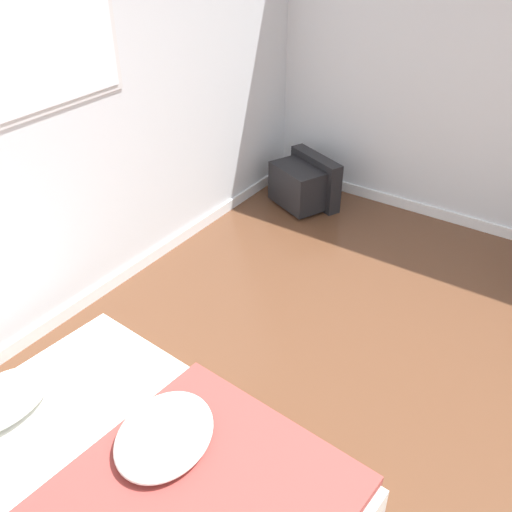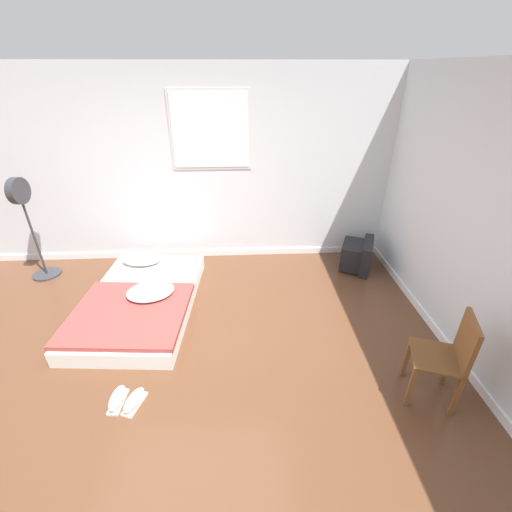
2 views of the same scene
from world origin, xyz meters
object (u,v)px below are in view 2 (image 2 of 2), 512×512
(crt_tv, at_px, (358,255))
(sneaker_pair, at_px, (126,400))
(wooden_chair, at_px, (450,354))
(standing_fan, at_px, (26,214))
(mattress_bed, at_px, (140,300))

(crt_tv, distance_m, sneaker_pair, 3.41)
(wooden_chair, relative_size, standing_fan, 0.62)
(mattress_bed, distance_m, sneaker_pair, 1.36)
(mattress_bed, bearing_deg, crt_tv, 15.55)
(crt_tv, bearing_deg, sneaker_pair, -141.23)
(mattress_bed, distance_m, wooden_chair, 3.20)
(crt_tv, distance_m, wooden_chair, 2.20)
(crt_tv, bearing_deg, mattress_bed, -164.45)
(mattress_bed, xyz_separation_m, sneaker_pair, (0.19, -1.34, -0.07))
(crt_tv, distance_m, standing_fan, 4.39)
(mattress_bed, xyz_separation_m, crt_tv, (2.84, 0.79, 0.09))
(wooden_chair, bearing_deg, standing_fan, 153.01)
(mattress_bed, distance_m, standing_fan, 1.87)
(mattress_bed, bearing_deg, wooden_chair, -25.94)
(wooden_chair, bearing_deg, mattress_bed, 154.06)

